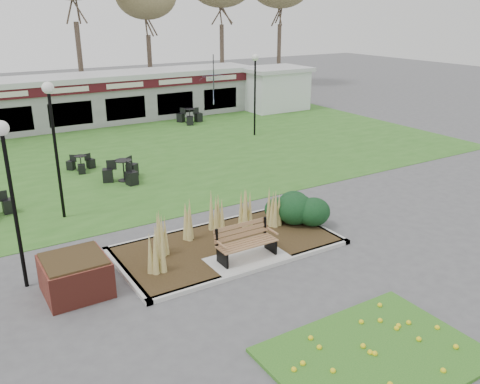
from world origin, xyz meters
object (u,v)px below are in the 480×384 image
food_pavilion (63,101)px  bistro_set_b (81,165)px  bistro_set_d (190,118)px  brick_planter (75,275)px  bistro_set_c (124,174)px  lamp_post_near_left (8,169)px  lamp_post_mid_right (52,121)px  service_hut (274,88)px  patio_umbrella (214,89)px  park_bench (245,241)px  lamp_post_far_right (255,77)px

food_pavilion → bistro_set_b: 9.31m
bistro_set_d → brick_planter: bearing=-124.5°
food_pavilion → bistro_set_c: (-0.50, -11.39, -1.17)m
lamp_post_near_left → lamp_post_mid_right: size_ratio=0.94×
bistro_set_b → lamp_post_near_left: bearing=-113.2°
service_hut → lamp_post_mid_right: bearing=-144.8°
lamp_post_mid_right → patio_umbrella: bearing=44.2°
food_pavilion → bistro_set_d: 7.33m
bistro_set_b → patio_umbrella: bearing=34.3°
food_pavilion → patio_umbrella: bearing=-12.5°
bistro_set_b → lamp_post_mid_right: bearing=-111.4°
lamp_post_mid_right → bistro_set_d: size_ratio=2.80×
brick_planter → bistro_set_b: 10.27m
park_bench → lamp_post_mid_right: lamp_post_mid_right is taller
brick_planter → lamp_post_far_right: lamp_post_far_right is taller
food_pavilion → patio_umbrella: 9.07m
brick_planter → bistro_set_b: size_ratio=1.25×
bistro_set_c → patio_umbrella: 13.35m
lamp_post_far_right → patio_umbrella: lamp_post_far_right is taller
lamp_post_mid_right → lamp_post_near_left: bearing=-115.2°
brick_planter → service_hut: bearing=43.5°
lamp_post_near_left → park_bench: bearing=-17.7°
park_bench → bistro_set_c: size_ratio=1.06×
brick_planter → bistro_set_d: (11.01, 16.00, -0.17)m
service_hut → bistro_set_c: size_ratio=2.74×
bistro_set_d → patio_umbrella: patio_umbrella is taller
lamp_post_near_left → patio_umbrella: bearing=48.4°
service_hut → bistro_set_d: size_ratio=2.76×
food_pavilion → service_hut: food_pavilion is taller
lamp_post_mid_right → bistro_set_d: bearing=47.4°
lamp_post_near_left → bistro_set_b: size_ratio=3.52×
bistro_set_d → lamp_post_far_right: bearing=-70.9°
patio_umbrella → bistro_set_d: bearing=-155.9°
lamp_post_mid_right → bistro_set_d: (10.10, 10.98, -2.95)m
food_pavilion → bistro_set_d: (6.61, -2.96, -1.17)m
lamp_post_far_right → patio_umbrella: size_ratio=1.57×
park_bench → lamp_post_mid_right: bearing=121.2°
brick_planter → lamp_post_near_left: (-1.00, 0.97, 2.60)m
park_bench → patio_umbrella: 19.87m
bistro_set_d → bistro_set_b: bearing=-143.2°
brick_planter → patio_umbrella: patio_umbrella is taller
park_bench → patio_umbrella: size_ratio=0.62×
patio_umbrella → bistro_set_b: bearing=-145.7°
service_hut → bistro_set_d: service_hut is taller
brick_planter → patio_umbrella: bearing=52.1°
lamp_post_mid_right → lamp_post_far_right: (11.72, 6.32, -0.11)m
lamp_post_far_right → bistro_set_d: (-1.62, 4.67, -2.85)m
brick_planter → lamp_post_mid_right: 5.81m
brick_planter → service_hut: 24.71m
brick_planter → lamp_post_far_right: 17.17m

